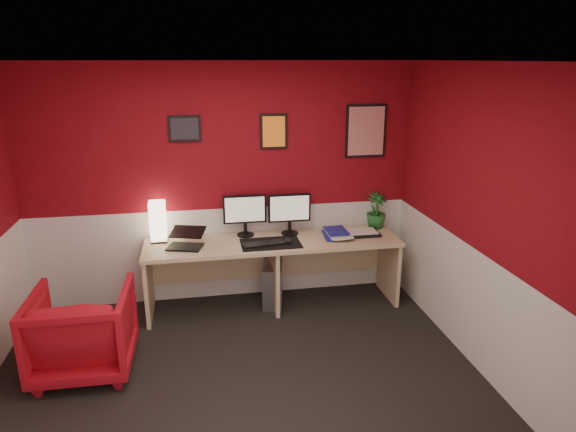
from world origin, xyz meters
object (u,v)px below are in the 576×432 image
object	(u,v)px
zen_tray	(362,233)
monitor_right	(290,208)
laptop	(184,237)
monitor_left	(245,209)
pc_tower	(273,283)
armchair	(83,331)
desk	(273,273)
shoji_lamp	(158,223)
potted_plant	(376,211)

from	to	relation	value
zen_tray	monitor_right	bearing A→B (deg)	167.90
laptop	zen_tray	world-z (taller)	laptop
monitor_left	laptop	bearing A→B (deg)	-157.38
pc_tower	armchair	size ratio (longest dim) A/B	0.56
monitor_right	armchair	bearing A→B (deg)	-151.69
desk	shoji_lamp	size ratio (longest dim) A/B	6.50
monitor_right	shoji_lamp	bearing A→B (deg)	179.22
monitor_right	desk	bearing A→B (deg)	-139.16
zen_tray	pc_tower	distance (m)	1.09
armchair	potted_plant	bearing A→B (deg)	-158.40
monitor_left	armchair	distance (m)	1.94
zen_tray	potted_plant	bearing A→B (deg)	42.04
laptop	potted_plant	distance (m)	2.08
zen_tray	potted_plant	world-z (taller)	potted_plant
shoji_lamp	monitor_right	size ratio (longest dim) A/B	0.69
desk	armchair	world-z (taller)	desk
potted_plant	pc_tower	size ratio (longest dim) A/B	0.87
pc_tower	desk	bearing A→B (deg)	-78.56
monitor_right	zen_tray	distance (m)	0.81
monitor_left	monitor_right	world-z (taller)	same
laptop	monitor_right	xyz separation A→B (m)	(1.09, 0.22, 0.18)
shoji_lamp	laptop	distance (m)	0.36
monitor_right	potted_plant	size ratio (longest dim) A/B	1.49
shoji_lamp	zen_tray	distance (m)	2.12
desk	laptop	bearing A→B (deg)	-177.10
monitor_left	armchair	world-z (taller)	monitor_left
potted_plant	armchair	xyz separation A→B (m)	(-2.91, -1.09, -0.56)
shoji_lamp	monitor_left	distance (m)	0.89
laptop	potted_plant	size ratio (longest dim) A/B	0.85
shoji_lamp	monitor_left	xyz separation A→B (m)	(0.88, 0.02, 0.09)
laptop	armchair	size ratio (longest dim) A/B	0.41
monitor_left	zen_tray	size ratio (longest dim) A/B	1.66
potted_plant	armchair	size ratio (longest dim) A/B	0.49
shoji_lamp	monitor_left	world-z (taller)	monitor_left
laptop	pc_tower	size ratio (longest dim) A/B	0.73
shoji_lamp	monitor_left	size ratio (longest dim) A/B	0.69
monitor_right	potted_plant	distance (m)	0.98
zen_tray	armchair	distance (m)	2.85
shoji_lamp	potted_plant	world-z (taller)	shoji_lamp
armchair	monitor_left	bearing A→B (deg)	-142.51
monitor_right	armchair	xyz separation A→B (m)	(-1.94, -1.04, -0.66)
laptop	desk	bearing A→B (deg)	20.03
zen_tray	shoji_lamp	bearing A→B (deg)	175.13
potted_plant	armchair	world-z (taller)	potted_plant
desk	zen_tray	size ratio (longest dim) A/B	7.43
monitor_left	pc_tower	distance (m)	0.85
monitor_left	pc_tower	size ratio (longest dim) A/B	1.29
monitor_left	armchair	bearing A→B (deg)	-143.67
monitor_right	monitor_left	bearing A→B (deg)	175.39
desk	armchair	distance (m)	1.94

